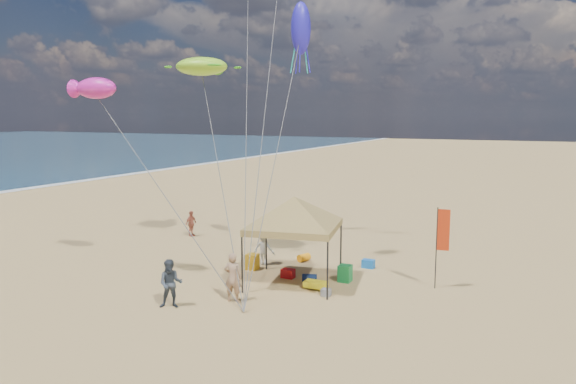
# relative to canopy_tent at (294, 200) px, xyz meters

# --- Properties ---
(ground) EXTENTS (280.00, 280.00, 0.00)m
(ground) POSITION_rel_canopy_tent_xyz_m (0.39, -4.38, -3.48)
(ground) COLOR tan
(ground) RESTS_ON ground
(canopy_tent) EXTENTS (6.63, 6.63, 4.18)m
(canopy_tent) POSITION_rel_canopy_tent_xyz_m (0.00, 0.00, 0.00)
(canopy_tent) COLOR black
(canopy_tent) RESTS_ON ground
(feather_flag) EXTENTS (0.50, 0.09, 3.29)m
(feather_flag) POSITION_rel_canopy_tent_xyz_m (5.52, 1.88, -1.29)
(feather_flag) COLOR black
(feather_flag) RESTS_ON ground
(cooler_red) EXTENTS (0.54, 0.38, 0.38)m
(cooler_red) POSITION_rel_canopy_tent_xyz_m (-0.55, 0.55, -3.29)
(cooler_red) COLOR #A80D10
(cooler_red) RESTS_ON ground
(cooler_blue) EXTENTS (0.54, 0.38, 0.38)m
(cooler_blue) POSITION_rel_canopy_tent_xyz_m (2.06, 3.52, -3.29)
(cooler_blue) COLOR blue
(cooler_blue) RESTS_ON ground
(bag_navy) EXTENTS (0.69, 0.54, 0.36)m
(bag_navy) POSITION_rel_canopy_tent_xyz_m (0.54, 0.35, -3.30)
(bag_navy) COLOR #0D1B3D
(bag_navy) RESTS_ON ground
(bag_orange) EXTENTS (0.54, 0.69, 0.36)m
(bag_orange) POSITION_rel_canopy_tent_xyz_m (-1.03, 3.25, -3.30)
(bag_orange) COLOR #FF990E
(bag_orange) RESTS_ON ground
(chair_green) EXTENTS (0.50, 0.50, 0.70)m
(chair_green) POSITION_rel_canopy_tent_xyz_m (1.81, 1.13, -3.13)
(chair_green) COLOR #167935
(chair_green) RESTS_ON ground
(chair_yellow) EXTENTS (0.50, 0.50, 0.70)m
(chair_yellow) POSITION_rel_canopy_tent_xyz_m (-2.55, 1.00, -3.13)
(chair_yellow) COLOR gold
(chair_yellow) RESTS_ON ground
(crate_grey) EXTENTS (0.34, 0.30, 0.28)m
(crate_grey) POSITION_rel_canopy_tent_xyz_m (1.78, -0.91, -3.34)
(crate_grey) COLOR slate
(crate_grey) RESTS_ON ground
(beach_cart) EXTENTS (0.90, 0.50, 0.24)m
(beach_cart) POSITION_rel_canopy_tent_xyz_m (1.11, -0.33, -3.28)
(beach_cart) COLOR yellow
(beach_cart) RESTS_ON ground
(person_near_a) EXTENTS (0.76, 0.58, 1.85)m
(person_near_a) POSITION_rel_canopy_tent_xyz_m (-1.10, -2.99, -2.55)
(person_near_a) COLOR #9F795B
(person_near_a) RESTS_ON ground
(person_near_b) EXTENTS (1.08, 1.01, 1.77)m
(person_near_b) POSITION_rel_canopy_tent_xyz_m (-2.76, -4.51, -2.59)
(person_near_b) COLOR #353E49
(person_near_b) RESTS_ON ground
(person_near_c) EXTENTS (1.06, 0.67, 1.57)m
(person_near_c) POSITION_rel_canopy_tent_xyz_m (-2.43, 1.89, -2.69)
(person_near_c) COLOR silver
(person_near_c) RESTS_ON ground
(person_far_a) EXTENTS (0.42, 0.89, 1.47)m
(person_far_a) POSITION_rel_canopy_tent_xyz_m (-9.03, 5.33, -2.74)
(person_far_a) COLOR #B25C44
(person_far_a) RESTS_ON ground
(turtle_kite) EXTENTS (3.15, 2.82, 0.88)m
(turtle_kite) POSITION_rel_canopy_tent_xyz_m (-6.19, 2.62, 5.70)
(turtle_kite) COLOR #96E429
(turtle_kite) RESTS_ON ground
(fish_kite) EXTENTS (2.16, 1.56, 0.87)m
(fish_kite) POSITION_rel_canopy_tent_xyz_m (-7.55, -2.84, 4.47)
(fish_kite) COLOR #DC22A8
(fish_kite) RESTS_ON ground
(squid_kite) EXTENTS (1.07, 1.07, 2.27)m
(squid_kite) POSITION_rel_canopy_tent_xyz_m (-1.01, 2.78, 7.15)
(squid_kite) COLOR #2821C9
(squid_kite) RESTS_ON ground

